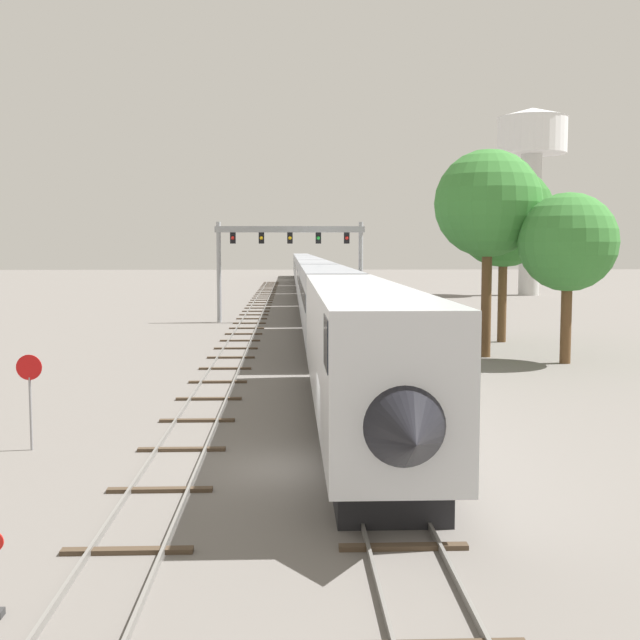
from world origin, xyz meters
name	(u,v)px	position (x,y,z in m)	size (l,w,h in m)	color
ground_plane	(300,468)	(0.00, 0.00, 0.00)	(400.00, 400.00, 0.00)	slate
track_main	(312,306)	(2.00, 60.00, 0.07)	(2.60, 200.00, 0.16)	slate
track_near	(248,325)	(-3.50, 40.00, 0.07)	(2.60, 160.00, 0.16)	slate
passenger_train	(309,277)	(2.00, 73.28, 2.61)	(3.04, 158.80, 4.80)	silver
signal_gantry	(290,249)	(-0.25, 43.42, 5.97)	(12.10, 0.49, 8.12)	#999BA0
water_tower	(532,152)	(30.22, 79.45, 18.08)	(8.79, 8.79, 23.50)	beige
stop_sign	(30,388)	(-8.00, 2.28, 1.87)	(0.76, 0.08, 2.88)	gray
trackside_tree_left	(504,217)	(13.32, 29.08, 7.97)	(6.41, 6.41, 11.21)	brown
trackside_tree_mid	(488,204)	(10.57, 22.13, 8.39)	(5.87, 5.87, 11.38)	brown
trackside_tree_right	(568,243)	(14.13, 19.50, 6.28)	(5.12, 5.12, 8.89)	brown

